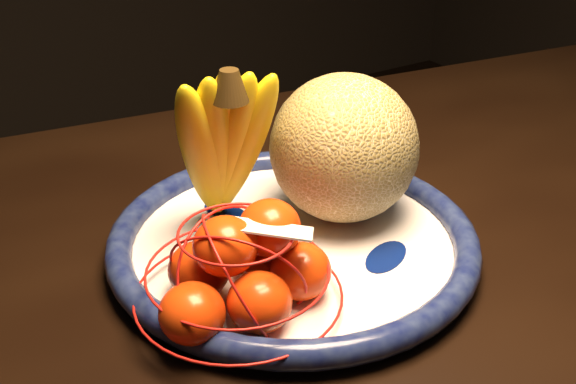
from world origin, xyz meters
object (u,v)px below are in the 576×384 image
fruit_bowl (293,241)px  banana_bunch (222,141)px  cantaloupe (344,148)px  dining_table (352,319)px  mandarin_bag (243,270)px

fruit_bowl → banana_bunch: bearing=128.1°
cantaloupe → dining_table: bearing=-112.5°
fruit_bowl → banana_bunch: (-0.05, 0.06, 0.10)m
dining_table → banana_bunch: size_ratio=8.04×
cantaloupe → banana_bunch: 0.13m
cantaloupe → banana_bunch: size_ratio=0.77×
dining_table → cantaloupe: (0.03, 0.06, 0.18)m
fruit_bowl → mandarin_bag: size_ratio=1.83×
fruit_bowl → cantaloupe: size_ratio=2.42×
dining_table → mandarin_bag: mandarin_bag is taller
cantaloupe → banana_bunch: (-0.13, 0.04, 0.02)m
fruit_bowl → mandarin_bag: bearing=-145.7°
banana_bunch → mandarin_bag: size_ratio=0.98×
cantaloupe → mandarin_bag: size_ratio=0.76×
dining_table → cantaloupe: bearing=75.3°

